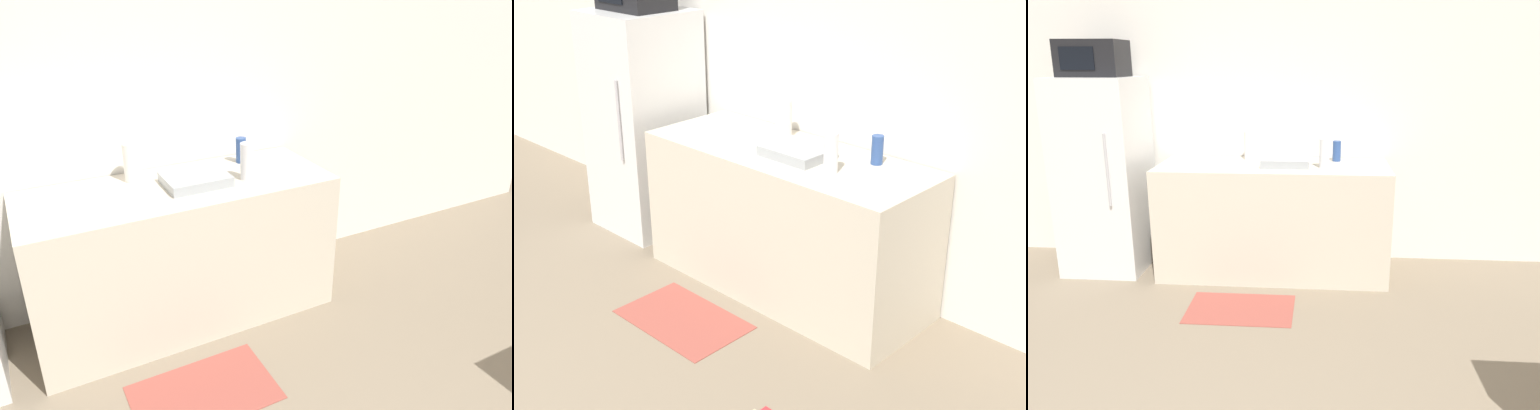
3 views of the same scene
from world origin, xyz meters
TOP-DOWN VIEW (x-y plane):
  - wall_back at (0.00, 3.21)m, footprint 8.00×0.06m
  - refrigerator at (-1.15, 2.82)m, footprint 0.65×0.68m
  - counter at (0.27, 2.81)m, footprint 1.87×0.71m
  - sink_basin at (0.38, 2.79)m, footprint 0.38×0.30m
  - bottle_tall at (0.69, 2.72)m, footprint 0.08×0.08m
  - bottle_short at (0.79, 3.01)m, footprint 0.07×0.07m
  - paper_towel_roll at (0.06, 3.01)m, footprint 0.11×0.11m
  - kitchen_rug at (0.10, 2.09)m, footprint 0.77×0.49m

SIDE VIEW (x-z plane):
  - kitchen_rug at x=0.10m, z-range 0.00..0.01m
  - counter at x=0.27m, z-range 0.00..0.93m
  - refrigerator at x=-1.15m, z-range 0.00..1.61m
  - sink_basin at x=0.38m, z-range 0.93..0.99m
  - bottle_short at x=0.79m, z-range 0.93..1.10m
  - bottle_tall at x=0.69m, z-range 0.93..1.16m
  - paper_towel_roll at x=0.06m, z-range 0.93..1.17m
  - wall_back at x=0.00m, z-range 0.00..2.60m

